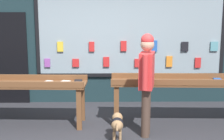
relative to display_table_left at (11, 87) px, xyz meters
The scene contains 5 objects.
shopfront_facade 2.48m from the display_table_left, 43.13° to the left, with size 7.11×0.29×3.51m.
display_table_left is the anchor object (origin of this frame).
display_table_right 3.28m from the display_table_left, ahead, with size 2.83×0.72×0.92m.
person_browsing 2.55m from the display_table_left, 13.09° to the right, with size 0.32×0.67×1.76m.
small_dog 2.17m from the display_table_left, 22.46° to the right, with size 0.22×0.55×0.43m.
Camera 1 is at (0.18, -4.84, 2.10)m, focal length 50.00 mm.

